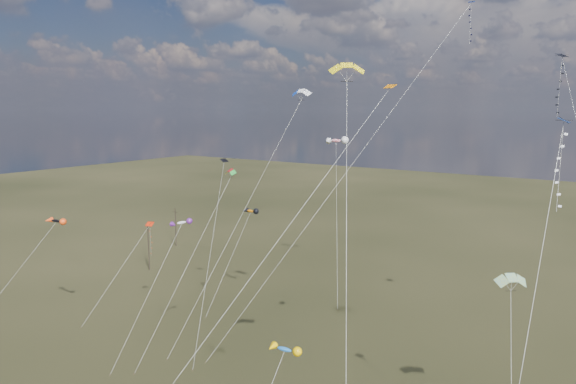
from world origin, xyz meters
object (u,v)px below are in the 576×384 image
Objects in this scene: parafoil_yellow at (347,67)px; novelty_black_orange at (55,221)px; diamond_black_high at (564,102)px; utility_pole_near at (149,247)px; utility_pole_far at (176,227)px.

parafoil_yellow reaches higher than novelty_black_orange.
parafoil_yellow is (-11.78, -24.39, 2.36)m from diamond_black_high.
novelty_black_orange is (7.61, -21.53, 9.56)m from utility_pole_near.
novelty_black_orange is at bearing -66.29° from utility_pole_far.
utility_pole_near is at bearing 155.05° from parafoil_yellow.
utility_pole_near is 0.24× the size of diamond_black_high.
diamond_black_high is (63.24, 0.45, 24.71)m from utility_pole_near.
novelty_black_orange reaches higher than utility_pole_near.
utility_pole_near is 0.57× the size of novelty_black_orange.
parafoil_yellow is (59.45, -37.94, 27.07)m from utility_pole_far.
parafoil_yellow reaches higher than utility_pole_near.
utility_pole_far is 0.25× the size of parafoil_yellow.
novelty_black_orange is (15.61, -35.53, 9.56)m from utility_pole_far.
diamond_black_high is at bearing 21.56° from novelty_black_orange.
diamond_black_high is 27.19m from parafoil_yellow.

